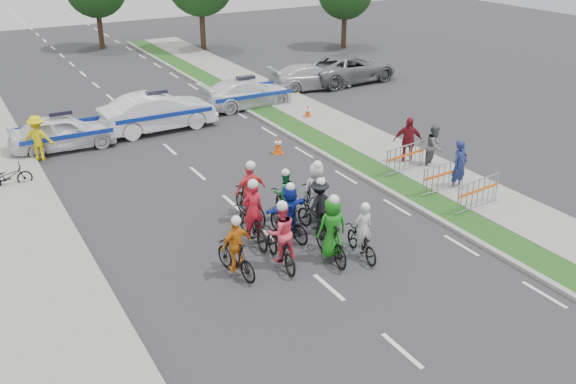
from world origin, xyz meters
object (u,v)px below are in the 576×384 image
rider_9 (250,198)px  cone_1 (308,112)px  rider_0 (362,239)px  cone_0 (278,145)px  rider_5 (289,215)px  civilian_suv (350,68)px  rider_6 (253,222)px  spectator_1 (435,146)px  spectator_0 (460,165)px  rider_2 (281,242)px  parked_bike (8,177)px  rider_8 (284,200)px  marshal_hiviz (38,138)px  police_car_2 (246,93)px  spectator_2 (408,141)px  rider_4 (318,212)px  rider_3 (236,252)px  police_car_0 (63,132)px  civilian_sedan (311,77)px  barrier_1 (444,178)px  police_car_1 (158,112)px  barrier_2 (405,159)px  rider_7 (316,197)px  rider_1 (331,235)px  barrier_0 (478,195)px

rider_9 → cone_1: 10.85m
rider_0 → cone_0: 8.73m
rider_5 → civilian_suv: 19.23m
rider_6 → spectator_1: 8.86m
rider_5 → spectator_0: size_ratio=1.02×
rider_2 → parked_bike: bearing=-52.2°
spectator_1 → rider_5: bearing=171.2°
rider_8 → marshal_hiviz: size_ratio=0.99×
police_car_2 → spectator_2: bearing=-172.2°
rider_4 → rider_5: 0.97m
rider_3 → police_car_0: (-1.88, 12.47, 0.02)m
civilian_sedan → barrier_1: civilian_sedan is taller
police_car_2 → spectator_1: size_ratio=2.80×
civilian_suv → parked_bike: size_ratio=3.55×
rider_6 → police_car_1: rider_6 is taller
police_car_0 → marshal_hiviz: bearing=131.5°
rider_3 → rider_9: bearing=-133.1°
rider_0 → spectator_0: (5.69, 2.22, 0.34)m
police_car_1 → civilian_sedan: police_car_1 is taller
police_car_0 → civilian_suv: bearing=-74.9°
police_car_0 → rider_3: bearing=-168.0°
rider_0 → rider_5: size_ratio=0.94×
police_car_0 → cone_1: (10.75, -1.48, -0.38)m
barrier_2 → rider_2: bearing=-153.5°
rider_4 → rider_5: rider_5 is taller
rider_5 → cone_1: rider_5 is taller
rider_6 → civilian_sedan: bearing=-123.8°
cone_1 → rider_8: bearing=-125.2°
rider_7 → rider_2: bearing=48.5°
marshal_hiviz → cone_1: size_ratio=2.57×
rider_3 → barrier_1: (8.52, 1.41, -0.14)m
rider_9 → rider_2: bearing=77.9°
rider_2 → spectator_0: bearing=-162.7°
rider_1 → rider_4: size_ratio=1.07×
rider_0 → barrier_2: bearing=-131.8°
marshal_hiviz → barrier_0: 16.49m
rider_1 → spectator_1: 8.22m
rider_4 → barrier_0: 5.46m
rider_1 → rider_9: size_ratio=0.99×
rider_3 → marshal_hiviz: size_ratio=1.01×
rider_9 → barrier_1: rider_9 is taller
rider_7 → civilian_sedan: (8.26, 13.83, -0.12)m
barrier_2 → parked_bike: 14.21m
spectator_0 → barrier_2: bearing=100.2°
rider_6 → civilian_sedan: rider_6 is taller
rider_0 → rider_1: rider_1 is taller
rider_2 → barrier_0: (7.23, -0.08, -0.17)m
civilian_suv → spectator_0: spectator_0 is taller
police_car_0 → barrier_2: 13.75m
rider_9 → police_car_2: bearing=-117.6°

